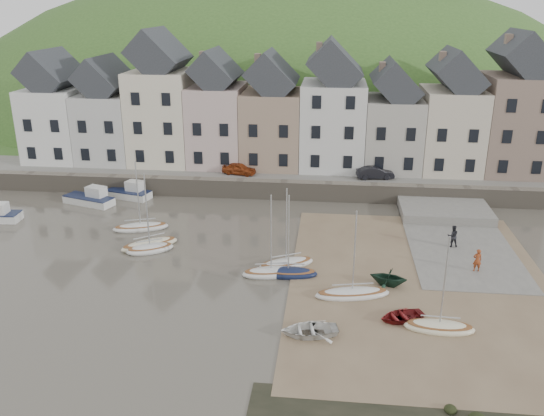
# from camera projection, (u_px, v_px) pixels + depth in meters

# --- Properties ---
(ground) EXTENTS (160.00, 160.00, 0.00)m
(ground) POSITION_uv_depth(u_px,v_px,m) (263.00, 276.00, 40.49)
(ground) COLOR #4B443B
(ground) RESTS_ON ground
(quay_land) EXTENTS (90.00, 30.00, 1.50)m
(quay_land) POSITION_uv_depth(u_px,v_px,m) (295.00, 153.00, 70.09)
(quay_land) COLOR #385D25
(quay_land) RESTS_ON ground
(quay_street) EXTENTS (70.00, 7.00, 0.10)m
(quay_street) POSITION_uv_depth(u_px,v_px,m) (287.00, 173.00, 59.09)
(quay_street) COLOR slate
(quay_street) RESTS_ON quay_land
(seawall) EXTENTS (70.00, 1.20, 1.80)m
(seawall) POSITION_uv_depth(u_px,v_px,m) (284.00, 190.00, 56.04)
(seawall) COLOR slate
(seawall) RESTS_ON ground
(beach) EXTENTS (18.00, 26.00, 0.06)m
(beach) POSITION_uv_depth(u_px,v_px,m) (420.00, 284.00, 39.37)
(beach) COLOR brown
(beach) RESTS_ON ground
(slipway) EXTENTS (8.00, 18.00, 0.12)m
(slipway) POSITION_uv_depth(u_px,v_px,m) (457.00, 240.00, 46.42)
(slipway) COLOR slate
(slipway) RESTS_ON ground
(hillside) EXTENTS (134.40, 84.00, 84.00)m
(hillside) POSITION_uv_depth(u_px,v_px,m) (277.00, 213.00, 103.19)
(hillside) COLOR #385D25
(hillside) RESTS_ON ground
(townhouse_terrace) EXTENTS (61.05, 8.00, 13.93)m
(townhouse_terrace) POSITION_uv_depth(u_px,v_px,m) (307.00, 112.00, 60.18)
(townhouse_terrace) COLOR silver
(townhouse_terrace) RESTS_ON quay_land
(sailboat_0) EXTENTS (4.94, 2.94, 6.32)m
(sailboat_0) POSITION_uv_depth(u_px,v_px,m) (141.00, 227.00, 48.57)
(sailboat_0) COLOR silver
(sailboat_0) RESTS_ON ground
(sailboat_1) EXTENTS (3.97, 3.04, 6.32)m
(sailboat_1) POSITION_uv_depth(u_px,v_px,m) (150.00, 248.00, 44.37)
(sailboat_1) COLOR silver
(sailboat_1) RESTS_ON ground
(sailboat_2) EXTENTS (4.64, 3.91, 6.32)m
(sailboat_2) POSITION_uv_depth(u_px,v_px,m) (150.00, 244.00, 45.17)
(sailboat_2) COLOR beige
(sailboat_2) RESTS_ON ground
(sailboat_3) EXTENTS (4.43, 2.49, 6.32)m
(sailboat_3) POSITION_uv_depth(u_px,v_px,m) (271.00, 272.00, 40.52)
(sailboat_3) COLOR silver
(sailboat_3) RESTS_ON ground
(sailboat_4) EXTENTS (4.50, 3.25, 6.32)m
(sailboat_4) POSITION_uv_depth(u_px,v_px,m) (286.00, 263.00, 41.84)
(sailboat_4) COLOR silver
(sailboat_4) RESTS_ON ground
(sailboat_5) EXTENTS (4.25, 1.70, 6.32)m
(sailboat_5) POSITION_uv_depth(u_px,v_px,m) (288.00, 272.00, 40.47)
(sailboat_5) COLOR #121B39
(sailboat_5) RESTS_ON ground
(sailboat_6) EXTENTS (5.25, 2.53, 6.32)m
(sailboat_6) POSITION_uv_depth(u_px,v_px,m) (352.00, 293.00, 37.58)
(sailboat_6) COLOR silver
(sailboat_6) RESTS_ON ground
(sailboat_7) EXTENTS (4.22, 1.68, 6.32)m
(sailboat_7) POSITION_uv_depth(u_px,v_px,m) (439.00, 327.00, 33.73)
(sailboat_7) COLOR beige
(sailboat_7) RESTS_ON ground
(motorboat_0) EXTENTS (5.37, 3.25, 1.70)m
(motorboat_0) POSITION_uv_depth(u_px,v_px,m) (91.00, 198.00, 54.66)
(motorboat_0) COLOR silver
(motorboat_0) RESTS_ON ground
(motorboat_2) EXTENTS (4.82, 2.87, 1.70)m
(motorboat_2) POSITION_uv_depth(u_px,v_px,m) (130.00, 192.00, 56.37)
(motorboat_2) COLOR silver
(motorboat_2) RESTS_ON ground
(rowboat_white) EXTENTS (3.79, 3.03, 0.70)m
(rowboat_white) POSITION_uv_depth(u_px,v_px,m) (309.00, 330.00, 33.18)
(rowboat_white) COLOR silver
(rowboat_white) RESTS_ON beach
(rowboat_green) EXTENTS (2.95, 2.70, 1.32)m
(rowboat_green) POSITION_uv_depth(u_px,v_px,m) (388.00, 277.00, 38.82)
(rowboat_green) COLOR #153022
(rowboat_green) RESTS_ON beach
(rowboat_red) EXTENTS (3.44, 3.00, 0.59)m
(rowboat_red) POSITION_uv_depth(u_px,v_px,m) (402.00, 316.00, 34.72)
(rowboat_red) COLOR maroon
(rowboat_red) RESTS_ON beach
(person_red) EXTENTS (0.64, 0.44, 1.71)m
(person_red) POSITION_uv_depth(u_px,v_px,m) (477.00, 260.00, 40.73)
(person_red) COLOR #8F3A1A
(person_red) RESTS_ON slipway
(person_dark) EXTENTS (0.92, 0.75, 1.78)m
(person_dark) POSITION_uv_depth(u_px,v_px,m) (453.00, 236.00, 44.81)
(person_dark) COLOR black
(person_dark) RESTS_ON slipway
(car_left) EXTENTS (3.71, 2.14, 1.19)m
(car_left) POSITION_uv_depth(u_px,v_px,m) (239.00, 169.00, 58.43)
(car_left) COLOR #943915
(car_left) RESTS_ON quay_street
(car_right) EXTENTS (3.88, 1.80, 1.23)m
(car_right) POSITION_uv_depth(u_px,v_px,m) (375.00, 173.00, 57.01)
(car_right) COLOR black
(car_right) RESTS_ON quay_street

